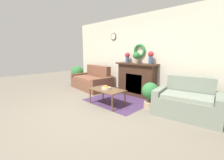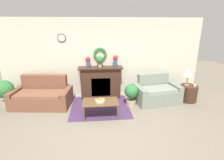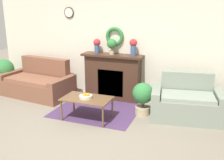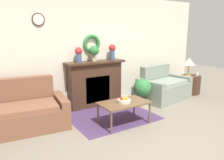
% 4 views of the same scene
% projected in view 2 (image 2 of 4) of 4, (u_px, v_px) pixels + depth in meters
% --- Properties ---
extents(ground_plane, '(16.00, 16.00, 0.00)m').
position_uv_depth(ground_plane, '(108.00, 134.00, 4.13)').
color(ground_plane, gray).
extents(floor_rug, '(1.80, 1.69, 0.01)m').
position_uv_depth(floor_rug, '(100.00, 107.00, 5.50)').
color(floor_rug, '#4C335B').
rests_on(floor_rug, ground_plane).
extents(wall_back, '(6.80, 0.15, 2.70)m').
position_uv_depth(wall_back, '(103.00, 59.00, 6.00)').
color(wall_back, beige).
rests_on(wall_back, ground_plane).
extents(fireplace, '(1.48, 0.41, 1.12)m').
position_uv_depth(fireplace, '(101.00, 82.00, 6.04)').
color(fireplace, '#42281C').
rests_on(fireplace, ground_plane).
extents(couch_left, '(1.88, 1.12, 0.93)m').
position_uv_depth(couch_left, '(42.00, 96.00, 5.53)').
color(couch_left, brown).
rests_on(couch_left, ground_plane).
extents(loveseat_right, '(1.53, 1.07, 0.90)m').
position_uv_depth(loveseat_right, '(156.00, 93.00, 5.77)').
color(loveseat_right, gray).
rests_on(loveseat_right, ground_plane).
extents(coffee_table, '(0.98, 0.59, 0.45)m').
position_uv_depth(coffee_table, '(101.00, 103.00, 4.82)').
color(coffee_table, brown).
rests_on(coffee_table, ground_plane).
extents(fruit_bowl, '(0.26, 0.26, 0.12)m').
position_uv_depth(fruit_bowl, '(100.00, 100.00, 4.77)').
color(fruit_bowl, beige).
rests_on(fruit_bowl, coffee_table).
extents(side_table_by_loveseat, '(0.56, 0.56, 0.54)m').
position_uv_depth(side_table_by_loveseat, '(188.00, 93.00, 5.86)').
color(side_table_by_loveseat, '#42281C').
rests_on(side_table_by_loveseat, ground_plane).
extents(table_lamp, '(0.34, 0.34, 0.53)m').
position_uv_depth(table_lamp, '(188.00, 73.00, 5.71)').
color(table_lamp, '#B28E42').
rests_on(table_lamp, side_table_by_loveseat).
extents(mug, '(0.09, 0.09, 0.08)m').
position_uv_depth(mug, '(195.00, 85.00, 5.69)').
color(mug, silver).
rests_on(mug, side_table_by_loveseat).
extents(vase_on_mantel_left, '(0.17, 0.17, 0.35)m').
position_uv_depth(vase_on_mantel_left, '(88.00, 61.00, 5.78)').
color(vase_on_mantel_left, '#3D5684').
rests_on(vase_on_mantel_left, fireplace).
extents(vase_on_mantel_right, '(0.17, 0.17, 0.39)m').
position_uv_depth(vase_on_mantel_right, '(115.00, 60.00, 5.85)').
color(vase_on_mantel_right, '#3D5684').
rests_on(vase_on_mantel_right, fireplace).
extents(potted_plant_on_mantel, '(0.23, 0.23, 0.37)m').
position_uv_depth(potted_plant_on_mantel, '(100.00, 60.00, 5.78)').
color(potted_plant_on_mantel, tan).
rests_on(potted_plant_on_mantel, fireplace).
extents(potted_plant_floor_by_couch, '(0.56, 0.56, 0.85)m').
position_uv_depth(potted_plant_floor_by_couch, '(5.00, 90.00, 5.40)').
color(potted_plant_floor_by_couch, tan).
rests_on(potted_plant_floor_by_couch, ground_plane).
extents(potted_plant_floor_by_loveseat, '(0.44, 0.44, 0.69)m').
position_uv_depth(potted_plant_floor_by_loveseat, '(131.00, 93.00, 5.51)').
color(potted_plant_floor_by_loveseat, tan).
rests_on(potted_plant_floor_by_loveseat, ground_plane).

